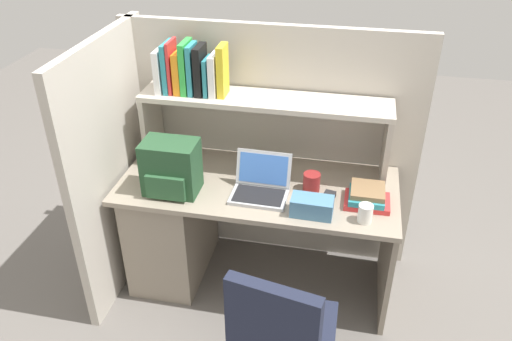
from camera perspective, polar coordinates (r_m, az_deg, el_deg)
ground_plane at (r=3.42m, az=0.17°, el=-11.82°), size 8.00×8.00×0.00m
desk at (r=3.24m, az=-6.62°, el=-5.57°), size 1.60×0.70×0.73m
cubicle_partition_rear at (r=3.26m, az=1.52°, el=2.74°), size 1.84×0.05×1.55m
cubicle_partition_left at (r=3.15m, az=-15.31°, el=0.45°), size 0.05×1.06×1.55m
overhead_hutch at (r=2.96m, az=0.98°, el=6.31°), size 1.44×0.28×0.45m
reference_books_on_shelf at (r=2.97m, az=-7.31°, el=10.99°), size 0.40×0.19×0.30m
laptop at (r=2.85m, az=0.53°, el=-1.71°), size 0.32×0.27×0.22m
backpack at (r=2.86m, az=-9.42°, el=0.26°), size 0.30×0.23×0.31m
computer_mouse at (r=2.85m, az=8.02°, el=-2.96°), size 0.08×0.11×0.03m
paper_cup at (r=2.70m, az=12.03°, el=-4.67°), size 0.08×0.08×0.10m
tissue_box at (r=2.71m, az=6.22°, el=-3.97°), size 0.22×0.13×0.10m
snack_canister at (r=2.90m, az=6.17°, el=-1.32°), size 0.10×0.10×0.10m
desk_book_stack at (r=2.84m, az=12.22°, el=-2.86°), size 0.24×0.20×0.09m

